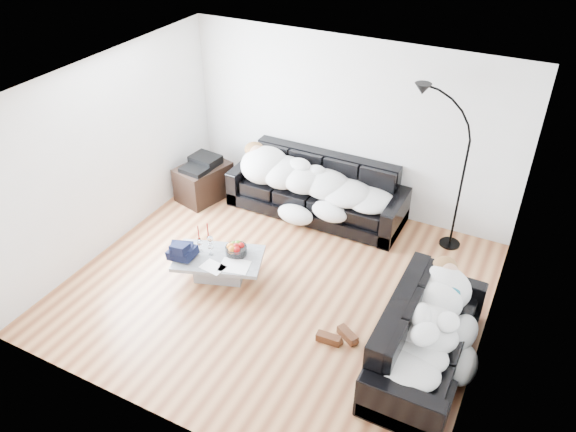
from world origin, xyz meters
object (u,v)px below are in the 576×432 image
at_px(wine_glass_b, 200,246).
at_px(shoes, 337,336).
at_px(sofa_back, 317,188).
at_px(stereo, 202,162).
at_px(candle_left, 198,233).
at_px(candle_right, 208,231).
at_px(sleeper_back, 316,177).
at_px(av_cabinet, 204,182).
at_px(wine_glass_a, 210,242).
at_px(coffee_table, 219,267).
at_px(wine_glass_c, 210,249).
at_px(sleeper_right, 430,320).
at_px(sofa_right, 427,336).
at_px(fruit_bowl, 236,248).
at_px(floor_lamp, 461,184).

relative_size(wine_glass_b, shoes, 0.36).
distance_m(sofa_back, stereo, 1.82).
xyz_separation_m(candle_left, candle_right, (0.09, 0.09, 0.01)).
relative_size(sleeper_back, shoes, 4.67).
height_order(candle_right, stereo, stereo).
bearing_deg(stereo, sleeper_back, 16.79).
bearing_deg(shoes, av_cabinet, 156.34).
bearing_deg(av_cabinet, wine_glass_a, -38.47).
height_order(coffee_table, wine_glass_a, wine_glass_a).
xyz_separation_m(candle_left, shoes, (2.23, -0.52, -0.38)).
height_order(wine_glass_c, stereo, stereo).
relative_size(sleeper_right, candle_left, 7.64).
relative_size(sofa_right, candle_left, 8.91).
xyz_separation_m(wine_glass_b, wine_glass_c, (0.16, -0.00, 0.00)).
distance_m(fruit_bowl, av_cabinet, 2.02).
height_order(coffee_table, shoes, coffee_table).
relative_size(wine_glass_a, av_cabinet, 0.23).
relative_size(coffee_table, shoes, 2.32).
xyz_separation_m(sofa_right, wine_glass_a, (-2.95, 0.33, 0.01)).
distance_m(coffee_table, floor_lamp, 3.35).
relative_size(sofa_right, fruit_bowl, 7.15).
bearing_deg(wine_glass_b, floor_lamp, 36.76).
distance_m(sofa_right, av_cabinet, 4.42).
distance_m(wine_glass_a, wine_glass_b, 0.15).
xyz_separation_m(coffee_table, wine_glass_c, (-0.11, -0.00, 0.25)).
distance_m(wine_glass_c, shoes, 1.98).
height_order(wine_glass_b, stereo, stereo).
bearing_deg(sleeper_right, wine_glass_a, 83.59).
bearing_deg(wine_glass_a, av_cabinet, 127.39).
bearing_deg(sofa_back, wine_glass_a, -110.14).
bearing_deg(sofa_right, stereo, 66.40).
bearing_deg(av_cabinet, coffee_table, -36.17).
relative_size(sleeper_back, av_cabinet, 2.77).
relative_size(sleeper_back, coffee_table, 2.01).
bearing_deg(candle_left, candle_right, 46.27).
bearing_deg(fruit_bowl, candle_right, 167.21).
relative_size(fruit_bowl, wine_glass_c, 1.60).
relative_size(fruit_bowl, wine_glass_a, 1.53).
height_order(fruit_bowl, candle_right, candle_right).
relative_size(wine_glass_b, stereo, 0.39).
bearing_deg(floor_lamp, wine_glass_b, -124.20).
bearing_deg(sleeper_back, candle_right, -116.71).
distance_m(sleeper_back, fruit_bowl, 1.78).
xyz_separation_m(sofa_back, stereo, (-1.77, -0.39, 0.19)).
bearing_deg(av_cabinet, sofa_right, -9.45).
bearing_deg(sleeper_right, fruit_bowl, 81.78).
height_order(wine_glass_c, shoes, wine_glass_c).
relative_size(wine_glass_c, av_cabinet, 0.22).
distance_m(av_cabinet, floor_lamp, 3.89).
bearing_deg(sofa_back, wine_glass_b, -111.11).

